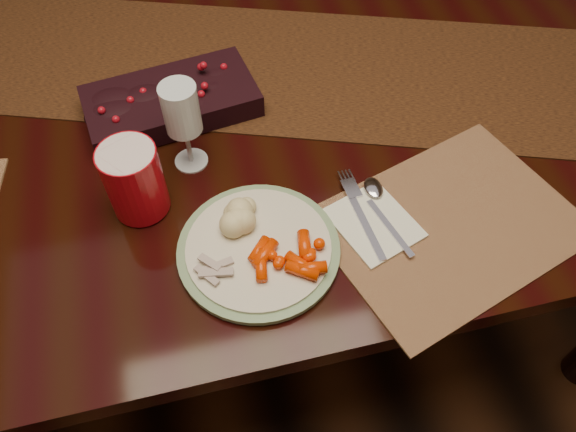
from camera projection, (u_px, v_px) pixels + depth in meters
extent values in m
plane|color=black|center=(254.00, 300.00, 1.66)|extent=(5.00, 5.00, 0.00)
cube|color=black|center=(247.00, 228.00, 1.36)|extent=(1.80, 1.00, 0.75)
cube|color=#341D03|center=(211.00, 63.00, 1.15)|extent=(1.90, 1.00, 0.00)
cube|color=brown|center=(450.00, 224.00, 0.91)|extent=(0.47, 0.40, 0.00)
cylinder|color=beige|center=(259.00, 249.00, 0.87)|extent=(0.28, 0.28, 0.01)
cube|color=white|center=(374.00, 223.00, 0.90)|extent=(0.15, 0.16, 0.00)
cylinder|color=#A90A15|center=(134.00, 180.00, 0.88)|extent=(0.11, 0.11, 0.13)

